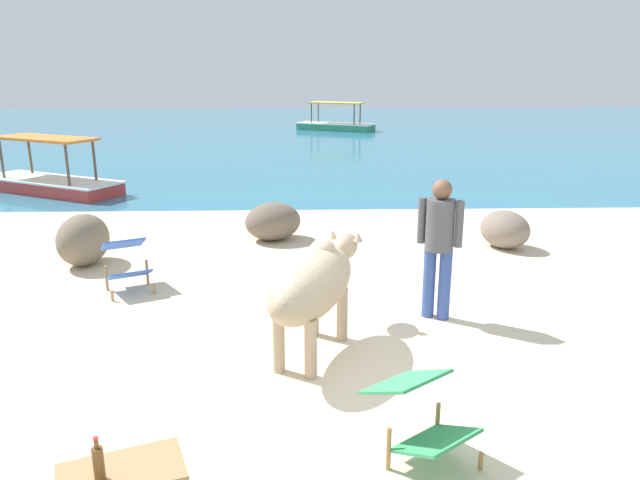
{
  "coord_description": "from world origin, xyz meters",
  "views": [
    {
      "loc": [
        -0.32,
        -4.9,
        2.82
      ],
      "look_at": [
        -0.07,
        3.0,
        0.55
      ],
      "focal_mm": 33.58,
      "sensor_mm": 36.0,
      "label": 1
    }
  ],
  "objects_px": {
    "person_standing": "(439,239)",
    "deck_chair_far": "(126,261)",
    "bottle": "(99,463)",
    "deck_chair_near": "(420,413)",
    "cow": "(314,283)",
    "boat_green": "(336,124)",
    "low_bench_table": "(122,479)",
    "boat_red": "(50,181)"
  },
  "relations": [
    {
      "from": "person_standing",
      "to": "deck_chair_far",
      "type": "bearing_deg",
      "value": 99.27
    },
    {
      "from": "bottle",
      "to": "deck_chair_near",
      "type": "xyz_separation_m",
      "value": [
        2.08,
        0.68,
        -0.13
      ]
    },
    {
      "from": "cow",
      "to": "person_standing",
      "type": "relative_size",
      "value": 1.24
    },
    {
      "from": "deck_chair_near",
      "to": "boat_green",
      "type": "relative_size",
      "value": 0.24
    },
    {
      "from": "bottle",
      "to": "low_bench_table",
      "type": "bearing_deg",
      "value": 42.84
    },
    {
      "from": "cow",
      "to": "bottle",
      "type": "relative_size",
      "value": 6.76
    },
    {
      "from": "cow",
      "to": "deck_chair_near",
      "type": "bearing_deg",
      "value": -134.24
    },
    {
      "from": "person_standing",
      "to": "boat_red",
      "type": "bearing_deg",
      "value": 68.91
    },
    {
      "from": "person_standing",
      "to": "boat_green",
      "type": "distance_m",
      "value": 22.18
    },
    {
      "from": "bottle",
      "to": "deck_chair_near",
      "type": "height_order",
      "value": "bottle"
    },
    {
      "from": "low_bench_table",
      "to": "deck_chair_near",
      "type": "bearing_deg",
      "value": -4.25
    },
    {
      "from": "cow",
      "to": "person_standing",
      "type": "bearing_deg",
      "value": -36.01
    },
    {
      "from": "boat_green",
      "to": "boat_red",
      "type": "xyz_separation_m",
      "value": [
        -7.55,
        -14.5,
        0.0
      ]
    },
    {
      "from": "person_standing",
      "to": "boat_green",
      "type": "height_order",
      "value": "person_standing"
    },
    {
      "from": "cow",
      "to": "person_standing",
      "type": "distance_m",
      "value": 1.67
    },
    {
      "from": "low_bench_table",
      "to": "person_standing",
      "type": "bearing_deg",
      "value": 29.27
    },
    {
      "from": "low_bench_table",
      "to": "bottle",
      "type": "bearing_deg",
      "value": -157.91
    },
    {
      "from": "deck_chair_far",
      "to": "person_standing",
      "type": "relative_size",
      "value": 0.57
    },
    {
      "from": "deck_chair_far",
      "to": "boat_red",
      "type": "distance_m",
      "value": 7.53
    },
    {
      "from": "person_standing",
      "to": "boat_green",
      "type": "xyz_separation_m",
      "value": [
        0.12,
        22.16,
        -0.7
      ]
    },
    {
      "from": "cow",
      "to": "low_bench_table",
      "type": "relative_size",
      "value": 2.31
    },
    {
      "from": "cow",
      "to": "deck_chair_near",
      "type": "distance_m",
      "value": 1.94
    },
    {
      "from": "bottle",
      "to": "person_standing",
      "type": "bearing_deg",
      "value": 49.8
    },
    {
      "from": "low_bench_table",
      "to": "boat_green",
      "type": "bearing_deg",
      "value": 62.95
    },
    {
      "from": "person_standing",
      "to": "boat_green",
      "type": "relative_size",
      "value": 0.43
    },
    {
      "from": "bottle",
      "to": "boat_green",
      "type": "bearing_deg",
      "value": 83.51
    },
    {
      "from": "cow",
      "to": "low_bench_table",
      "type": "bearing_deg",
      "value": 175.2
    },
    {
      "from": "low_bench_table",
      "to": "boat_green",
      "type": "height_order",
      "value": "boat_green"
    },
    {
      "from": "deck_chair_far",
      "to": "boat_green",
      "type": "relative_size",
      "value": 0.24
    },
    {
      "from": "deck_chair_near",
      "to": "person_standing",
      "type": "relative_size",
      "value": 0.57
    },
    {
      "from": "bottle",
      "to": "cow",
      "type": "bearing_deg",
      "value": 61.02
    },
    {
      "from": "person_standing",
      "to": "boat_red",
      "type": "distance_m",
      "value": 10.7
    },
    {
      "from": "boat_red",
      "to": "boat_green",
      "type": "bearing_deg",
      "value": 90.82
    },
    {
      "from": "low_bench_table",
      "to": "boat_red",
      "type": "xyz_separation_m",
      "value": [
        -4.75,
        10.86,
        -0.08
      ]
    },
    {
      "from": "low_bench_table",
      "to": "boat_green",
      "type": "relative_size",
      "value": 0.23
    },
    {
      "from": "cow",
      "to": "bottle",
      "type": "bearing_deg",
      "value": 174.31
    },
    {
      "from": "deck_chair_far",
      "to": "person_standing",
      "type": "height_order",
      "value": "person_standing"
    },
    {
      "from": "boat_red",
      "to": "deck_chair_far",
      "type": "bearing_deg",
      "value": -33.02
    },
    {
      "from": "bottle",
      "to": "person_standing",
      "type": "distance_m",
      "value": 4.32
    },
    {
      "from": "low_bench_table",
      "to": "boat_red",
      "type": "height_order",
      "value": "boat_red"
    },
    {
      "from": "bottle",
      "to": "boat_green",
      "type": "relative_size",
      "value": 0.08
    },
    {
      "from": "low_bench_table",
      "to": "deck_chair_near",
      "type": "height_order",
      "value": "deck_chair_near"
    }
  ]
}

